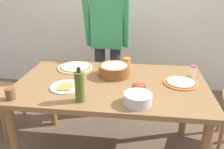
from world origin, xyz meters
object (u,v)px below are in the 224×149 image
object	(u,v)px
cup_orange	(127,62)
salt_shaker	(193,71)
popcorn_bowl	(114,69)
cup_small_brown	(10,94)
pizza_raw_on_board	(75,67)
small_sauce_bowl	(139,88)
dining_table	(111,92)
mixing_bowl_steel	(138,99)
olive_oil_bottle	(80,87)
plate_with_slice	(66,87)
pizza_cooked_on_tray	(181,83)
person_cook	(107,39)

from	to	relation	value
cup_orange	salt_shaker	size ratio (longest dim) A/B	0.80
popcorn_bowl	cup_small_brown	bearing A→B (deg)	-142.52
pizza_raw_on_board	small_sauce_bowl	size ratio (longest dim) A/B	3.04
cup_small_brown	pizza_raw_on_board	bearing A→B (deg)	66.17
pizza_raw_on_board	cup_orange	world-z (taller)	cup_orange
small_sauce_bowl	cup_small_brown	world-z (taller)	cup_small_brown
popcorn_bowl	salt_shaker	world-z (taller)	popcorn_bowl
dining_table	pizza_raw_on_board	distance (m)	0.49
mixing_bowl_steel	salt_shaker	bearing A→B (deg)	49.44
pizza_raw_on_board	olive_oil_bottle	world-z (taller)	olive_oil_bottle
plate_with_slice	cup_small_brown	size ratio (longest dim) A/B	3.06
dining_table	olive_oil_bottle	size ratio (longest dim) A/B	6.25
salt_shaker	olive_oil_bottle	bearing A→B (deg)	-147.71
dining_table	cup_orange	size ratio (longest dim) A/B	18.82
cup_orange	olive_oil_bottle	bearing A→B (deg)	-110.75
pizza_cooked_on_tray	cup_small_brown	world-z (taller)	cup_small_brown
person_cook	mixing_bowl_steel	size ratio (longest dim) A/B	8.10
dining_table	pizza_raw_on_board	world-z (taller)	pizza_raw_on_board
cup_orange	dining_table	bearing A→B (deg)	-104.45
popcorn_bowl	mixing_bowl_steel	distance (m)	0.54
salt_shaker	mixing_bowl_steel	bearing A→B (deg)	-130.56
plate_with_slice	olive_oil_bottle	bearing A→B (deg)	-49.42
person_cook	salt_shaker	xyz separation A→B (m)	(0.85, -0.54, -0.13)
small_sauce_bowl	cup_orange	xyz separation A→B (m)	(-0.13, 0.54, 0.01)
cup_orange	cup_small_brown	xyz separation A→B (m)	(-0.79, -0.79, 0.00)
olive_oil_bottle	dining_table	bearing A→B (deg)	62.51
plate_with_slice	cup_small_brown	distance (m)	0.42
person_cook	pizza_raw_on_board	size ratio (longest dim) A/B	4.84
cup_small_brown	mixing_bowl_steel	bearing A→B (deg)	2.90
plate_with_slice	cup_orange	bearing A→B (deg)	50.86
pizza_cooked_on_tray	olive_oil_bottle	world-z (taller)	olive_oil_bottle
plate_with_slice	small_sauce_bowl	world-z (taller)	small_sauce_bowl
pizza_raw_on_board	pizza_cooked_on_tray	distance (m)	1.00
popcorn_bowl	small_sauce_bowl	world-z (taller)	popcorn_bowl
dining_table	cup_orange	world-z (taller)	cup_orange
person_cook	olive_oil_bottle	size ratio (longest dim) A/B	6.33
pizza_raw_on_board	cup_orange	size ratio (longest dim) A/B	3.93
olive_oil_bottle	salt_shaker	distance (m)	1.05
mixing_bowl_steel	salt_shaker	distance (m)	0.73
dining_table	pizza_cooked_on_tray	world-z (taller)	pizza_cooked_on_tray
person_cook	pizza_cooked_on_tray	size ratio (longest dim) A/B	5.73
mixing_bowl_steel	small_sauce_bowl	world-z (taller)	mixing_bowl_steel
mixing_bowl_steel	olive_oil_bottle	xyz separation A→B (m)	(-0.41, -0.01, 0.07)
pizza_cooked_on_tray	cup_small_brown	size ratio (longest dim) A/B	3.33
dining_table	small_sauce_bowl	world-z (taller)	small_sauce_bowl
mixing_bowl_steel	pizza_cooked_on_tray	bearing A→B (deg)	47.77
pizza_raw_on_board	pizza_cooked_on_tray	size ratio (longest dim) A/B	1.18
popcorn_bowl	olive_oil_bottle	size ratio (longest dim) A/B	1.09
cup_orange	salt_shaker	bearing A→B (deg)	-17.56
dining_table	olive_oil_bottle	bearing A→B (deg)	-117.49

